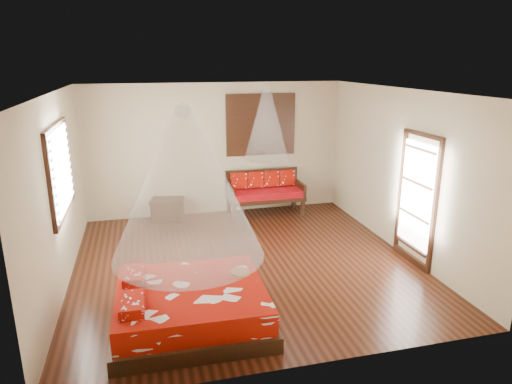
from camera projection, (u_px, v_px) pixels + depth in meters
room at (245, 182)px, 7.19m from camera, size 5.54×5.54×2.84m
bed at (190, 306)px, 5.77m from camera, size 1.98×1.80×0.63m
daybed at (265, 191)px, 9.88m from camera, size 1.63×0.72×0.94m
storage_chest at (167, 209)px, 9.54m from camera, size 0.76×0.63×0.46m
shutter_panel at (261, 125)px, 9.81m from camera, size 1.52×0.06×1.32m
window_left at (61, 170)px, 6.66m from camera, size 0.10×1.74×1.34m
glazed_door at (417, 200)px, 7.37m from camera, size 0.08×1.02×2.16m
wine_tray at (240, 269)px, 6.09m from camera, size 0.26×0.26×0.21m
mosquito_net_main at (186, 184)px, 5.33m from camera, size 1.84×1.84×1.80m
mosquito_net_daybed at (267, 123)px, 9.35m from camera, size 0.92×0.92×1.50m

